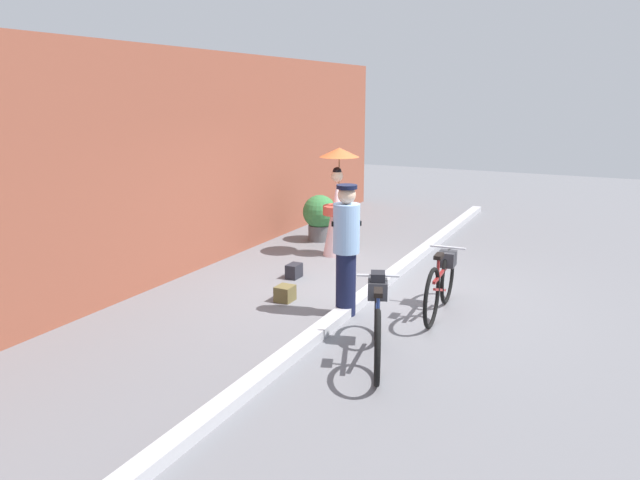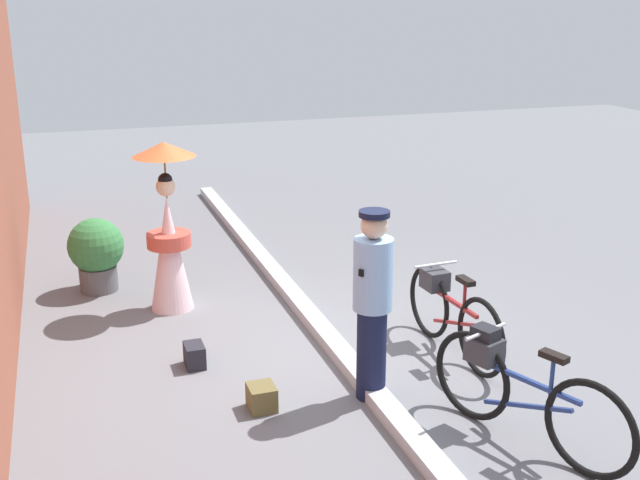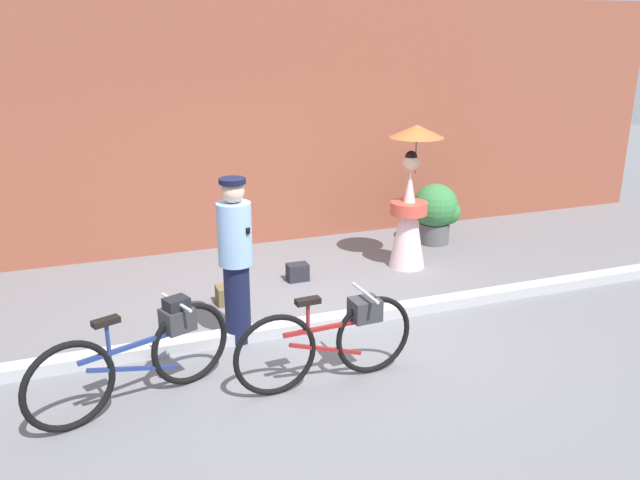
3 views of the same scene
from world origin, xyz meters
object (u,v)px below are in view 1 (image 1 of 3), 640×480
object	(u,v)px
bicycle_near_officer	(377,318)
backpack_on_pavement	(285,293)
potted_plant_by_door	(321,215)
bicycle_far_side	(441,281)
person_officer	(346,247)
person_with_parasol	(337,205)
backpack_spare	(294,271)

from	to	relation	value
bicycle_near_officer	backpack_on_pavement	xyz separation A→B (m)	(1.13, 1.79, -0.34)
potted_plant_by_door	backpack_on_pavement	xyz separation A→B (m)	(-3.41, -1.14, -0.38)
bicycle_far_side	person_officer	bearing A→B (deg)	118.98
person_officer	person_with_parasol	xyz separation A→B (m)	(2.65, 1.36, -0.01)
bicycle_near_officer	person_officer	bearing A→B (deg)	39.02
bicycle_near_officer	backpack_on_pavement	world-z (taller)	bicycle_near_officer
person_officer	backpack_on_pavement	distance (m)	1.26
person_with_parasol	person_officer	bearing A→B (deg)	-152.93
bicycle_far_side	person_with_parasol	size ratio (longest dim) A/B	0.91
backpack_spare	backpack_on_pavement	bearing A→B (deg)	-157.78
bicycle_near_officer	person_officer	world-z (taller)	person_officer
backpack_on_pavement	backpack_spare	distance (m)	1.08
bicycle_far_side	person_with_parasol	bearing A→B (deg)	50.04
bicycle_near_officer	backpack_on_pavement	size ratio (longest dim) A/B	6.90
bicycle_near_officer	potted_plant_by_door	world-z (taller)	potted_plant_by_door
backpack_on_pavement	potted_plant_by_door	bearing A→B (deg)	18.55
bicycle_far_side	bicycle_near_officer	bearing A→B (deg)	170.96
person_officer	potted_plant_by_door	distance (m)	4.11
person_with_parasol	backpack_on_pavement	bearing A→B (deg)	-171.22
bicycle_far_side	backpack_spare	size ratio (longest dim) A/B	6.47
person_with_parasol	backpack_on_pavement	distance (m)	2.70
person_officer	person_with_parasol	size ratio (longest dim) A/B	0.90
backpack_on_pavement	backpack_spare	world-z (taller)	backpack_spare
bicycle_far_side	potted_plant_by_door	distance (m)	4.32
bicycle_near_officer	backpack_spare	xyz separation A→B (m)	(2.12, 2.20, -0.34)
bicycle_far_side	person_with_parasol	xyz separation A→B (m)	(2.05, 2.45, 0.47)
bicycle_far_side	backpack_spare	distance (m)	2.53
person_officer	backpack_on_pavement	xyz separation A→B (m)	(0.10, 0.96, -0.80)
bicycle_far_side	person_officer	xyz separation A→B (m)	(-0.60, 1.09, 0.48)
person_with_parasol	backpack_spare	bearing A→B (deg)	179.54
person_with_parasol	potted_plant_by_door	xyz separation A→B (m)	(0.86, 0.75, -0.41)
potted_plant_by_door	backpack_on_pavement	world-z (taller)	potted_plant_by_door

